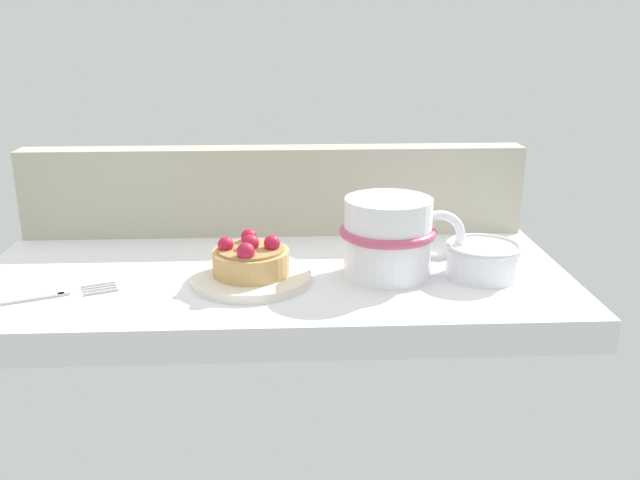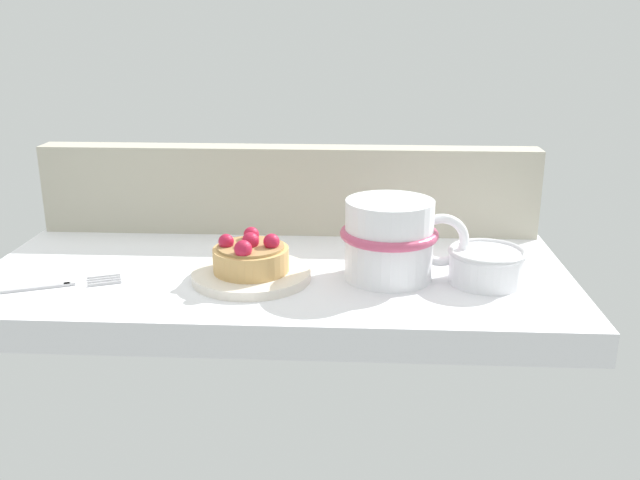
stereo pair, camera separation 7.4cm
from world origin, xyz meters
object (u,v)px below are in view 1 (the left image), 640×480
object	(u,v)px
coffee_mug	(390,237)
dessert_fork	(33,297)
sugar_bowl	(483,259)
raspberry_tart	(251,259)
dessert_plate	(252,278)

from	to	relation	value
coffee_mug	dessert_fork	distance (cm)	37.39
coffee_mug	sugar_bowl	distance (cm)	10.51
raspberry_tart	coffee_mug	bearing A→B (deg)	5.47
raspberry_tart	dessert_fork	xyz separation A→B (cm)	(-21.72, -3.91, -2.36)
coffee_mug	dessert_fork	world-z (taller)	coffee_mug
dessert_plate	dessert_fork	bearing A→B (deg)	-169.72
sugar_bowl	dessert_fork	bearing A→B (deg)	-174.56
dessert_fork	dessert_plate	bearing A→B (deg)	10.28
raspberry_tart	coffee_mug	world-z (taller)	coffee_mug
sugar_bowl	dessert_plate	bearing A→B (deg)	-178.81
sugar_bowl	raspberry_tart	bearing A→B (deg)	-178.73
dessert_plate	coffee_mug	xyz separation A→B (cm)	(15.04, 1.41, 3.97)
dessert_plate	coffee_mug	size ratio (longest dim) A/B	0.93
sugar_bowl	coffee_mug	bearing A→B (deg)	175.06
dessert_plate	dessert_fork	size ratio (longest dim) A/B	0.80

